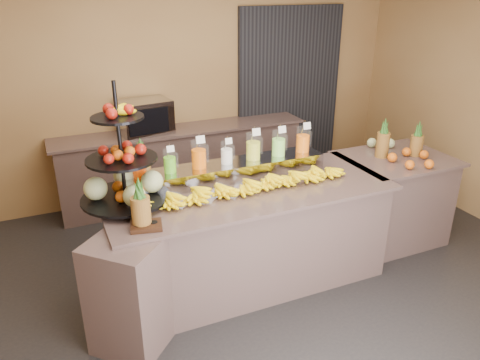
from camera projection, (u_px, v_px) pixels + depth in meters
ground at (262, 297)px, 4.15m from camera, size 6.00×6.00×0.00m
room_envelope at (246, 67)px, 4.14m from camera, size 6.04×5.02×2.82m
buffet_counter at (239, 240)px, 4.14m from camera, size 2.75×1.25×0.93m
right_counter at (391, 198)px, 4.93m from camera, size 1.08×0.88×0.93m
back_ledge at (184, 164)px, 5.86m from camera, size 3.10×0.55×0.93m
pitcher_tray at (227, 171)px, 4.20m from camera, size 1.85×0.30×0.15m
juice_pitcher_orange_a at (139, 166)px, 3.85m from camera, size 0.12×0.12×0.28m
juice_pitcher_green at (170, 162)px, 3.95m from camera, size 0.11×0.11×0.26m
juice_pitcher_orange_b at (199, 156)px, 4.04m from camera, size 0.13×0.14×0.32m
juice_pitcher_milk at (227, 154)px, 4.14m from camera, size 0.11×0.11×0.26m
juice_pitcher_lemon at (253, 148)px, 4.23m from camera, size 0.13×0.14×0.32m
juice_pitcher_lime at (279, 145)px, 4.33m from camera, size 0.13×0.13×0.31m
juice_pitcher_orange_c at (303, 141)px, 4.42m from camera, size 0.13×0.13×0.31m
banana_heap at (244, 183)px, 3.97m from camera, size 1.90×0.17×0.16m
fruit_stand at (130, 174)px, 3.68m from camera, size 0.81×0.81×0.99m
condiment_caddy at (146, 226)px, 3.39m from camera, size 0.25×0.21×0.03m
pineapple_left_a at (141, 209)px, 3.35m from camera, size 0.14×0.14×0.40m
pineapple_left_b at (142, 167)px, 4.05m from camera, size 0.15×0.15×0.44m
right_fruit_pile at (405, 152)px, 4.66m from camera, size 0.48×0.46×0.25m
oven_warmer at (145, 117)px, 5.43m from camera, size 0.63×0.48×0.39m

